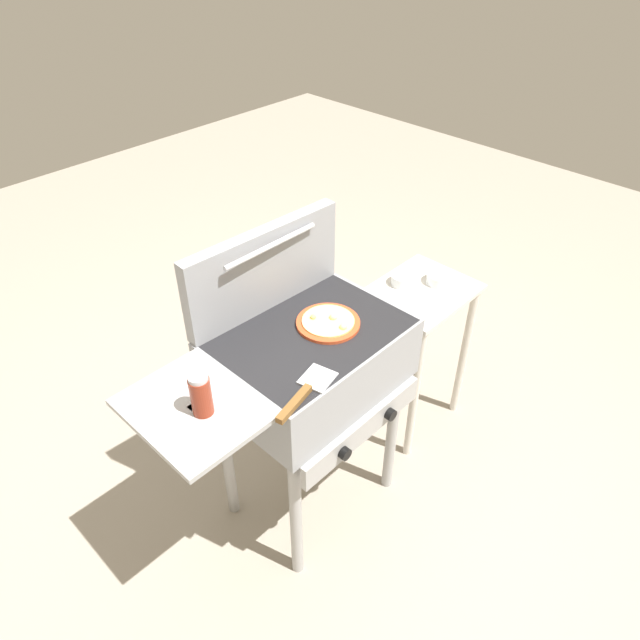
{
  "coord_description": "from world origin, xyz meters",
  "views": [
    {
      "loc": [
        -1.08,
        -1.08,
        2.13
      ],
      "look_at": [
        0.05,
        0.0,
        0.92
      ],
      "focal_mm": 32.9,
      "sensor_mm": 36.0,
      "label": 1
    }
  ],
  "objects": [
    {
      "name": "pizza_cheese",
      "position": [
        0.07,
        -0.02,
        0.91
      ],
      "size": [
        0.22,
        0.22,
        0.03
      ],
      "color": "#C64723",
      "rests_on": "grill"
    },
    {
      "name": "sauce_jar",
      "position": [
        -0.47,
        -0.04,
        0.97
      ],
      "size": [
        0.06,
        0.06,
        0.14
      ],
      "color": "maroon",
      "rests_on": "grill"
    },
    {
      "name": "grill",
      "position": [
        -0.01,
        -0.0,
        0.76
      ],
      "size": [
        0.96,
        0.53,
        0.9
      ],
      "color": "gray",
      "rests_on": "ground_plane"
    },
    {
      "name": "grill_lid_open",
      "position": [
        0.0,
        0.21,
        1.05
      ],
      "size": [
        0.63,
        0.09,
        0.3
      ],
      "color": "gray",
      "rests_on": "grill"
    },
    {
      "name": "prep_table",
      "position": [
        0.66,
        0.0,
        0.53
      ],
      "size": [
        0.44,
        0.36,
        0.74
      ],
      "color": "beige",
      "rests_on": "ground_plane"
    },
    {
      "name": "topping_bowl_far",
      "position": [
        0.64,
        0.08,
        0.76
      ],
      "size": [
        0.1,
        0.1,
        0.04
      ],
      "color": "silver",
      "rests_on": "prep_table"
    },
    {
      "name": "topping_bowl_near",
      "position": [
        0.76,
        -0.02,
        0.76
      ],
      "size": [
        0.12,
        0.12,
        0.04
      ],
      "color": "silver",
      "rests_on": "prep_table"
    },
    {
      "name": "spatula",
      "position": [
        -0.22,
        -0.2,
        0.91
      ],
      "size": [
        0.27,
        0.11,
        0.02
      ],
      "color": "#B7BABF",
      "rests_on": "grill"
    },
    {
      "name": "ground_plane",
      "position": [
        0.0,
        0.0,
        0.0
      ],
      "size": [
        8.0,
        8.0,
        0.0
      ],
      "primitive_type": "plane",
      "color": "gray"
    }
  ]
}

